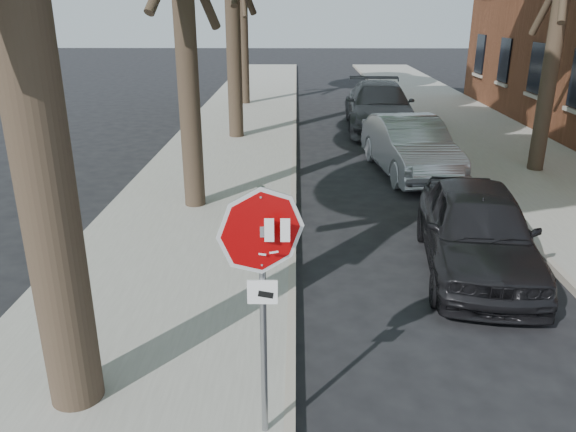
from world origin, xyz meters
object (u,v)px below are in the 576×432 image
Objects in this scene: stop_sign at (262,269)px; car_b at (410,146)px; car_a at (477,230)px; car_c at (379,106)px.

stop_sign is 10.55m from car_b.
car_a is at bearing 50.97° from stop_sign.
car_b is 0.80× the size of car_c.
stop_sign is 0.61× the size of car_a.
car_a is 11.74m from car_c.
car_c reaches higher than car_b.
car_c is at bearing 97.30° from car_a.
stop_sign is at bearing -121.73° from car_a.
stop_sign reaches higher than car_a.
stop_sign reaches higher than car_c.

